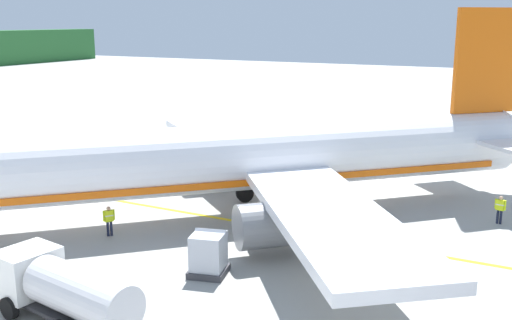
{
  "coord_description": "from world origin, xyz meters",
  "views": [
    {
      "loc": [
        -29.26,
        2.67,
        11.16
      ],
      "look_at": [
        -1.56,
        17.0,
        3.86
      ],
      "focal_mm": 42.1,
      "sensor_mm": 36.0,
      "label": 1
    }
  ],
  "objects_px": {
    "service_truck_fuel": "(64,288)",
    "cargo_container_mid": "(209,254)",
    "airliner_foreground": "(241,159)",
    "crew_marshaller": "(109,219)",
    "crew_loader_right": "(500,208)"
  },
  "relations": [
    {
      "from": "service_truck_fuel",
      "to": "crew_marshaller",
      "type": "distance_m",
      "value": 9.39
    },
    {
      "from": "service_truck_fuel",
      "to": "cargo_container_mid",
      "type": "xyz_separation_m",
      "value": [
        6.27,
        -2.43,
        -0.44
      ]
    },
    {
      "from": "service_truck_fuel",
      "to": "cargo_container_mid",
      "type": "relative_size",
      "value": 3.44
    },
    {
      "from": "cargo_container_mid",
      "to": "crew_marshaller",
      "type": "bearing_deg",
      "value": 76.24
    },
    {
      "from": "airliner_foreground",
      "to": "crew_loader_right",
      "type": "distance_m",
      "value": 14.75
    },
    {
      "from": "crew_marshaller",
      "to": "cargo_container_mid",
      "type": "bearing_deg",
      "value": -103.76
    },
    {
      "from": "airliner_foreground",
      "to": "cargo_container_mid",
      "type": "relative_size",
      "value": 16.04
    },
    {
      "from": "cargo_container_mid",
      "to": "crew_loader_right",
      "type": "height_order",
      "value": "cargo_container_mid"
    },
    {
      "from": "service_truck_fuel",
      "to": "cargo_container_mid",
      "type": "bearing_deg",
      "value": -21.2
    },
    {
      "from": "service_truck_fuel",
      "to": "crew_loader_right",
      "type": "xyz_separation_m",
      "value": [
        19.59,
        -13.28,
        -0.45
      ]
    },
    {
      "from": "crew_loader_right",
      "to": "airliner_foreground",
      "type": "bearing_deg",
      "value": 111.84
    },
    {
      "from": "airliner_foreground",
      "to": "crew_marshaller",
      "type": "distance_m",
      "value": 8.04
    },
    {
      "from": "airliner_foreground",
      "to": "cargo_container_mid",
      "type": "height_order",
      "value": "airliner_foreground"
    },
    {
      "from": "cargo_container_mid",
      "to": "crew_marshaller",
      "type": "xyz_separation_m",
      "value": [
        1.77,
        7.25,
        -0.0
      ]
    },
    {
      "from": "crew_marshaller",
      "to": "service_truck_fuel",
      "type": "bearing_deg",
      "value": -149.1
    }
  ]
}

